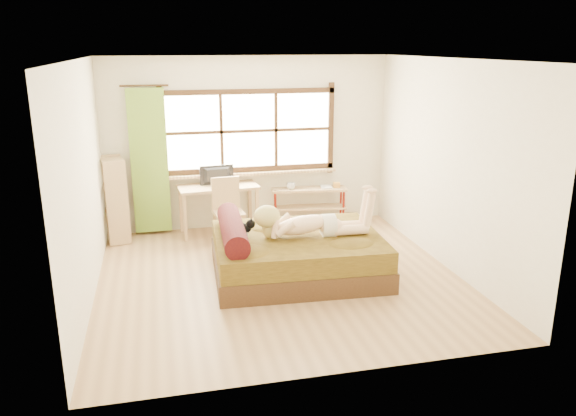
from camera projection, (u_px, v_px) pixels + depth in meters
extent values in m
plane|color=#9E754C|center=(279.00, 277.00, 7.17)|extent=(4.50, 4.50, 0.00)
plane|color=white|center=(278.00, 59.00, 6.40)|extent=(4.50, 4.50, 0.00)
plane|color=silver|center=(249.00, 143.00, 8.89)|extent=(4.50, 0.00, 4.50)
plane|color=silver|center=(336.00, 233.00, 4.68)|extent=(4.50, 0.00, 4.50)
plane|color=silver|center=(83.00, 184.00, 6.30)|extent=(0.00, 4.50, 4.50)
plane|color=silver|center=(448.00, 165.00, 7.27)|extent=(0.00, 4.50, 4.50)
cube|color=#FFEDBF|center=(249.00, 131.00, 8.83)|extent=(2.60, 0.01, 1.30)
cube|color=#A37758|center=(250.00, 173.00, 8.95)|extent=(2.80, 0.16, 0.04)
cube|color=olive|center=(149.00, 162.00, 8.49)|extent=(0.55, 0.10, 2.20)
cube|color=black|center=(298.00, 264.00, 7.24)|extent=(2.20, 1.80, 0.26)
cube|color=#392A0C|center=(298.00, 245.00, 7.17)|extent=(2.16, 1.76, 0.26)
cylinder|color=black|center=(233.00, 229.00, 6.95)|extent=(0.37, 1.45, 0.30)
cube|color=#A37758|center=(218.00, 187.00, 8.66)|extent=(1.26, 0.67, 0.04)
cube|color=#A37758|center=(185.00, 218.00, 8.39)|extent=(0.06, 0.06, 0.73)
cube|color=#A37758|center=(257.00, 211.00, 8.73)|extent=(0.06, 0.06, 0.73)
cube|color=#A37758|center=(181.00, 210.00, 8.80)|extent=(0.06, 0.06, 0.73)
cube|color=#A37758|center=(250.00, 204.00, 9.14)|extent=(0.06, 0.06, 0.73)
imported|color=black|center=(217.00, 176.00, 8.66)|extent=(0.53, 0.12, 0.30)
cube|color=#A37758|center=(229.00, 213.00, 8.34)|extent=(0.46, 0.46, 0.04)
cube|color=#A37758|center=(226.00, 193.00, 8.45)|extent=(0.43, 0.08, 0.49)
cube|color=#A37758|center=(220.00, 233.00, 8.19)|extent=(0.04, 0.04, 0.43)
cube|color=#A37758|center=(244.00, 230.00, 8.30)|extent=(0.04, 0.04, 0.43)
cube|color=#A37758|center=(215.00, 226.00, 8.52)|extent=(0.04, 0.04, 0.43)
cube|color=#A37758|center=(238.00, 223.00, 8.63)|extent=(0.04, 0.04, 0.43)
cube|color=#A37758|center=(309.00, 189.00, 9.14)|extent=(1.25, 0.47, 0.04)
cube|color=#A37758|center=(309.00, 207.00, 9.23)|extent=(1.25, 0.47, 0.03)
cylinder|color=maroon|center=(275.00, 209.00, 9.05)|extent=(0.04, 0.04, 0.61)
cylinder|color=maroon|center=(344.00, 207.00, 9.15)|extent=(0.04, 0.04, 0.61)
cylinder|color=maroon|center=(274.00, 205.00, 9.29)|extent=(0.04, 0.04, 0.61)
cylinder|color=maroon|center=(341.00, 203.00, 9.39)|extent=(0.04, 0.04, 0.61)
cube|color=gold|center=(337.00, 185.00, 9.16)|extent=(0.11, 0.11, 0.08)
imported|color=gray|center=(291.00, 186.00, 9.05)|extent=(0.15, 0.15, 0.11)
imported|color=gray|center=(321.00, 187.00, 9.17)|extent=(0.21, 0.27, 0.02)
cube|color=#A37758|center=(119.00, 237.00, 8.52)|extent=(0.40, 0.56, 0.03)
cube|color=#A37758|center=(116.00, 212.00, 8.41)|extent=(0.40, 0.56, 0.03)
cube|color=#A37758|center=(114.00, 187.00, 8.30)|extent=(0.40, 0.56, 0.03)
cube|color=#A37758|center=(112.00, 161.00, 8.19)|extent=(0.40, 0.56, 0.03)
cube|color=#A37758|center=(117.00, 204.00, 8.13)|extent=(0.31, 0.09, 1.26)
cube|color=#A37758|center=(113.00, 195.00, 8.58)|extent=(0.31, 0.09, 1.26)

